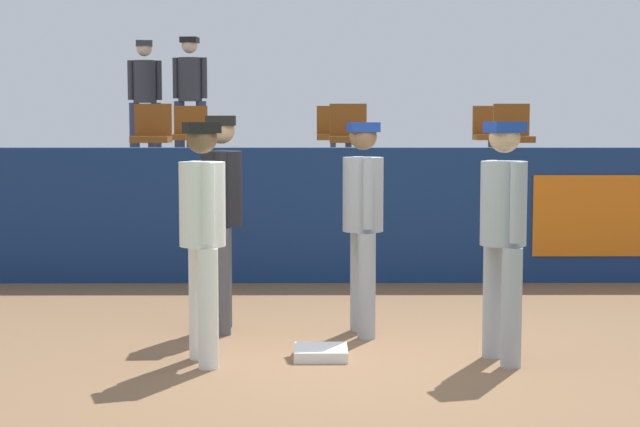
% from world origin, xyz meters
% --- Properties ---
extents(ground_plane, '(60.00, 60.00, 0.00)m').
position_xyz_m(ground_plane, '(0.00, 0.00, 0.00)').
color(ground_plane, brown).
extents(first_base, '(0.40, 0.40, 0.08)m').
position_xyz_m(first_base, '(-0.25, 0.18, 0.04)').
color(first_base, white).
rests_on(first_base, ground_plane).
extents(player_fielder_home, '(0.43, 0.58, 1.77)m').
position_xyz_m(player_fielder_home, '(-1.11, 0.02, 1.02)').
color(player_fielder_home, white).
rests_on(player_fielder_home, ground_plane).
extents(player_runner_visitor, '(0.41, 0.48, 1.77)m').
position_xyz_m(player_runner_visitor, '(1.08, 0.03, 1.03)').
color(player_runner_visitor, '#9EA3AD').
rests_on(player_runner_visitor, ground_plane).
extents(player_coach_visitor, '(0.38, 0.49, 1.76)m').
position_xyz_m(player_coach_visitor, '(0.10, 1.02, 1.02)').
color(player_coach_visitor, '#9EA3AD').
rests_on(player_coach_visitor, ground_plane).
extents(player_umpire, '(0.36, 0.51, 1.82)m').
position_xyz_m(player_umpire, '(-1.08, 1.18, 1.05)').
color(player_umpire, '#4C4C51').
rests_on(player_umpire, ground_plane).
extents(field_wall, '(18.00, 0.26, 1.48)m').
position_xyz_m(field_wall, '(0.01, 3.85, 0.74)').
color(field_wall, navy).
rests_on(field_wall, ground_plane).
extents(bleacher_platform, '(18.00, 4.80, 1.15)m').
position_xyz_m(bleacher_platform, '(0.00, 6.42, 0.58)').
color(bleacher_platform, '#59595E').
rests_on(bleacher_platform, ground_plane).
extents(seat_back_right, '(0.46, 0.44, 0.84)m').
position_xyz_m(seat_back_right, '(2.19, 7.09, 1.62)').
color(seat_back_right, '#4C4C51').
rests_on(seat_back_right, bleacher_platform).
extents(seat_back_center, '(0.46, 0.44, 0.84)m').
position_xyz_m(seat_back_center, '(-0.04, 7.09, 1.62)').
color(seat_back_center, '#4C4C51').
rests_on(seat_back_center, bleacher_platform).
extents(seat_front_center, '(0.46, 0.44, 0.84)m').
position_xyz_m(seat_front_center, '(0.12, 5.29, 1.62)').
color(seat_front_center, '#4C4C51').
rests_on(seat_front_center, bleacher_platform).
extents(seat_front_left, '(0.46, 0.44, 0.84)m').
position_xyz_m(seat_front_left, '(-2.31, 5.29, 1.62)').
color(seat_front_left, '#4C4C51').
rests_on(seat_front_left, bleacher_platform).
extents(seat_back_left, '(0.47, 0.44, 0.84)m').
position_xyz_m(seat_back_left, '(-2.06, 7.09, 1.62)').
color(seat_back_left, '#4C4C51').
rests_on(seat_back_left, bleacher_platform).
extents(seat_front_right, '(0.45, 0.44, 0.84)m').
position_xyz_m(seat_front_right, '(2.16, 5.29, 1.62)').
color(seat_front_right, '#4C4C51').
rests_on(seat_front_right, bleacher_platform).
extents(spectator_hooded, '(0.51, 0.40, 1.84)m').
position_xyz_m(spectator_hooded, '(-2.87, 8.24, 2.22)').
color(spectator_hooded, '#33384C').
rests_on(spectator_hooded, bleacher_platform).
extents(spectator_capped, '(0.52, 0.39, 1.88)m').
position_xyz_m(spectator_capped, '(-2.17, 8.12, 2.24)').
color(spectator_capped, '#33384C').
rests_on(spectator_capped, bleacher_platform).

